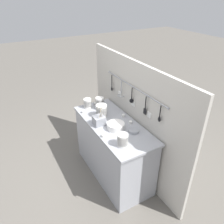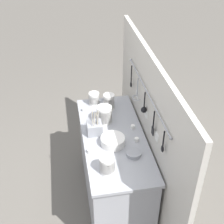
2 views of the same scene
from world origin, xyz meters
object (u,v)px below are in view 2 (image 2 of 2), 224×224
(plate_stack, at_px, (113,141))
(cup_front_right, at_px, (137,140))
(bowl_stack_wide_centre, at_px, (107,165))
(bowl_stack_nested_right, at_px, (109,102))
(steel_mixing_bowl, at_px, (134,153))
(cup_edge_far, at_px, (84,110))
(cutlery_caddy, at_px, (94,128))
(cup_back_left, at_px, (133,127))
(cup_front_left, at_px, (90,151))
(bowl_stack_short_front, at_px, (104,115))
(bowl_stack_tall_left, at_px, (94,99))
(cup_by_caddy, at_px, (106,100))

(plate_stack, xyz_separation_m, cup_front_right, (-0.00, 0.22, -0.02))
(bowl_stack_wide_centre, relative_size, plate_stack, 0.69)
(bowl_stack_nested_right, distance_m, steel_mixing_bowl, 0.74)
(bowl_stack_nested_right, bearing_deg, cup_edge_far, -90.37)
(cutlery_caddy, relative_size, cup_edge_far, 6.81)
(steel_mixing_bowl, height_order, cup_edge_far, cup_edge_far)
(bowl_stack_wide_centre, height_order, cup_back_left, bowl_stack_wide_centre)
(bowl_stack_nested_right, relative_size, cup_back_left, 4.37)
(plate_stack, relative_size, cup_front_left, 5.50)
(plate_stack, height_order, cutlery_caddy, cutlery_caddy)
(cutlery_caddy, bearing_deg, bowl_stack_short_front, 143.11)
(plate_stack, relative_size, steel_mixing_bowl, 1.65)
(cutlery_caddy, height_order, cup_front_left, cutlery_caddy)
(steel_mixing_bowl, xyz_separation_m, cup_edge_far, (-0.74, -0.36, 0.00))
(bowl_stack_nested_right, relative_size, bowl_stack_short_front, 1.00)
(bowl_stack_tall_left, height_order, bowl_stack_short_front, bowl_stack_short_front)
(bowl_stack_tall_left, distance_m, cup_back_left, 0.58)
(cup_by_caddy, relative_size, cup_front_left, 1.00)
(bowl_stack_nested_right, xyz_separation_m, cup_front_left, (0.64, -0.28, -0.07))
(cup_by_caddy, height_order, cup_front_right, same)
(bowl_stack_short_front, distance_m, cup_edge_far, 0.29)
(bowl_stack_short_front, height_order, cup_by_caddy, bowl_stack_short_front)
(steel_mixing_bowl, relative_size, cup_front_right, 3.34)
(steel_mixing_bowl, height_order, cup_by_caddy, cup_by_caddy)
(bowl_stack_short_front, bearing_deg, bowl_stack_wide_centre, -7.03)
(cup_front_left, bearing_deg, cup_edge_far, 178.51)
(cup_back_left, bearing_deg, cutlery_caddy, -89.35)
(cup_edge_far, bearing_deg, bowl_stack_wide_centre, 6.34)
(cup_front_right, bearing_deg, cup_back_left, 177.41)
(cup_back_left, bearing_deg, bowl_stack_short_front, -121.61)
(bowl_stack_wide_centre, bearing_deg, plate_stack, 162.18)
(bowl_stack_wide_centre, xyz_separation_m, cup_back_left, (-0.52, 0.34, -0.06))
(cutlery_caddy, height_order, cup_front_right, cutlery_caddy)
(bowl_stack_tall_left, height_order, cup_front_right, bowl_stack_tall_left)
(bowl_stack_wide_centre, relative_size, steel_mixing_bowl, 1.14)
(bowl_stack_tall_left, distance_m, bowl_stack_wide_centre, 1.00)
(bowl_stack_wide_centre, height_order, cup_front_left, bowl_stack_wide_centre)
(bowl_stack_short_front, height_order, cup_back_left, bowl_stack_short_front)
(cup_by_caddy, bearing_deg, bowl_stack_short_front, -11.94)
(cutlery_caddy, distance_m, cup_front_left, 0.28)
(cup_by_caddy, bearing_deg, cup_edge_far, -61.10)
(bowl_stack_tall_left, distance_m, plate_stack, 0.68)
(cutlery_caddy, bearing_deg, steel_mixing_bowl, 39.31)
(cup_by_caddy, distance_m, cup_back_left, 0.54)
(cup_front_right, bearing_deg, plate_stack, -89.47)
(cup_front_right, relative_size, cup_front_left, 1.00)
(bowl_stack_short_front, xyz_separation_m, cup_edge_far, (-0.22, -0.18, -0.07))
(cup_front_left, bearing_deg, cup_by_caddy, 160.68)
(cup_edge_far, relative_size, cup_back_left, 1.00)
(bowl_stack_tall_left, bearing_deg, cup_front_right, 24.20)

